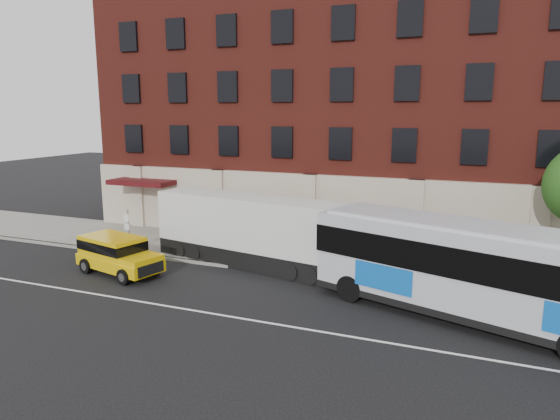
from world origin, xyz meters
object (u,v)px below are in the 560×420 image
at_px(sign_pole, 128,228).
at_px(yellow_suv, 117,253).
at_px(shipping_container, 251,232).
at_px(city_bus, 491,272).

distance_m(sign_pole, yellow_suv, 3.37).
relative_size(sign_pole, shipping_container, 0.23).
height_order(city_bus, yellow_suv, city_bus).
height_order(city_bus, shipping_container, city_bus).
relative_size(yellow_suv, shipping_container, 0.45).
bearing_deg(city_bus, sign_pole, 171.37).
bearing_deg(shipping_container, sign_pole, -174.72).
xyz_separation_m(city_bus, shipping_container, (-11.22, 3.43, -0.30)).
xyz_separation_m(sign_pole, shipping_container, (7.06, 0.65, 0.29)).
relative_size(sign_pole, yellow_suv, 0.52).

